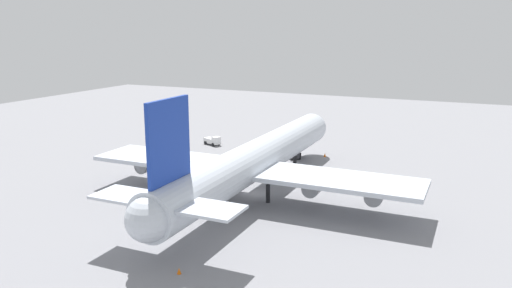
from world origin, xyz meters
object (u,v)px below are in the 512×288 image
fuel_truck (213,141)px  safety_cone_nose (325,155)px  cargo_airplane (255,160)px  safety_cone_tail (179,271)px  baggage_tug (295,153)px

fuel_truck → safety_cone_nose: (0.08, -28.21, -0.67)m
cargo_airplane → safety_cone_tail: 30.14m
fuel_truck → baggage_tug: bearing=-98.9°
fuel_truck → cargo_airplane: bearing=-140.1°
fuel_truck → safety_cone_nose: bearing=-89.8°
baggage_tug → cargo_airplane: bearing=-174.8°
safety_cone_nose → safety_cone_tail: bearing=-179.6°
fuel_truck → safety_cone_nose: 28.21m
fuel_truck → baggage_tug: size_ratio=1.00×
cargo_airplane → fuel_truck: bearing=39.9°
baggage_tug → safety_cone_nose: size_ratio=6.06×
fuel_truck → baggage_tug: fuel_truck is taller
safety_cone_tail → baggage_tug: bearing=6.3°
baggage_tug → safety_cone_nose: baggage_tug is taller
cargo_airplane → safety_cone_nose: bearing=-6.3°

